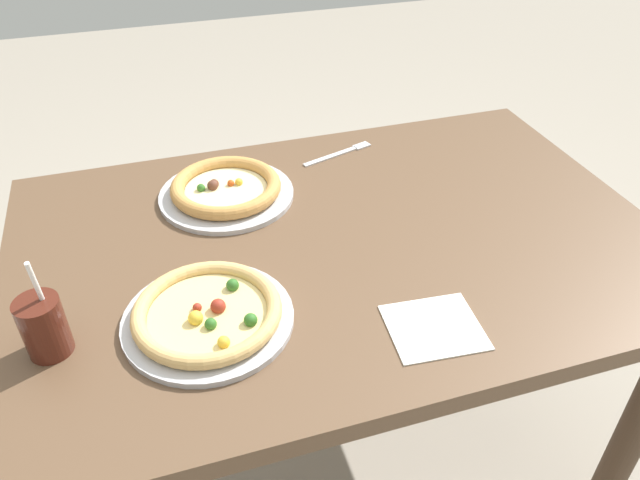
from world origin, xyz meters
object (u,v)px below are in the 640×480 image
at_px(pizza_near, 208,314).
at_px(fork, 341,153).
at_px(drink_cup_colored, 44,326).
at_px(pizza_far, 226,189).

xyz_separation_m(pizza_near, fork, (0.42, 0.51, -0.02)).
height_order(pizza_near, fork, pizza_near).
height_order(drink_cup_colored, fork, drink_cup_colored).
bearing_deg(pizza_near, drink_cup_colored, 177.30).
distance_m(pizza_near, pizza_far, 0.41).
xyz_separation_m(pizza_near, drink_cup_colored, (-0.26, 0.01, 0.04)).
distance_m(pizza_near, fork, 0.66).
height_order(pizza_near, pizza_far, same).
relative_size(pizza_near, pizza_far, 0.98).
xyz_separation_m(pizza_far, drink_cup_colored, (-0.36, -0.38, 0.03)).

